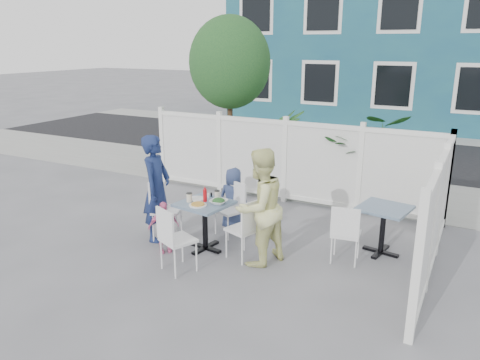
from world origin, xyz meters
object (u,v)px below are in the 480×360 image
at_px(man, 157,188).
at_px(boy, 233,199).
at_px(chair_near, 173,235).
at_px(woman, 260,207).
at_px(main_table, 205,213).
at_px(chair_left, 161,204).
at_px(chair_back, 233,205).
at_px(toddler, 164,227).
at_px(spare_table, 384,218).
at_px(utility_cabinet, 229,146).
at_px(chair_right, 247,225).

bearing_deg(man, boy, -56.23).
relative_size(chair_near, man, 0.55).
bearing_deg(man, woman, -104.34).
bearing_deg(main_table, chair_left, 177.55).
xyz_separation_m(chair_back, toddler, (-0.58, -1.08, -0.11)).
bearing_deg(spare_table, utility_cabinet, 143.97).
bearing_deg(chair_left, spare_table, 84.55).
relative_size(utility_cabinet, spare_table, 1.52).
relative_size(man, woman, 1.01).
bearing_deg(toddler, chair_right, -32.65).
distance_m(chair_left, chair_right, 1.54).
bearing_deg(chair_right, chair_near, 158.17).
bearing_deg(chair_left, boy, 114.39).
relative_size(chair_left, chair_back, 1.16).
distance_m(chair_back, boy, 0.24).
xyz_separation_m(main_table, woman, (0.91, -0.02, 0.25)).
distance_m(main_table, chair_back, 0.73).
bearing_deg(utility_cabinet, chair_right, -52.42).
height_order(utility_cabinet, chair_right, utility_cabinet).
bearing_deg(toddler, chair_back, 13.42).
height_order(chair_left, chair_near, chair_left).
height_order(main_table, chair_back, chair_back).
xyz_separation_m(main_table, chair_near, (0.01, -0.82, -0.04)).
distance_m(main_table, woman, 0.95).
xyz_separation_m(main_table, spare_table, (2.38, 1.09, -0.02)).
height_order(spare_table, toddler, toddler).
distance_m(man, woman, 1.79).
xyz_separation_m(chair_right, man, (-1.59, 0.03, 0.31)).
bearing_deg(chair_back, toddler, 85.30).
xyz_separation_m(chair_near, woman, (0.90, 0.80, 0.29)).
distance_m(spare_table, chair_near, 3.05).
bearing_deg(main_table, woman, -1.55).
bearing_deg(toddler, main_table, -12.01).
xyz_separation_m(utility_cabinet, woman, (2.84, -4.25, 0.23)).
distance_m(utility_cabinet, spare_table, 5.33).
relative_size(chair_back, toddler, 1.09).
bearing_deg(chair_near, chair_back, 110.67).
bearing_deg(man, spare_table, -85.01).
bearing_deg(chair_left, utility_cabinet, 171.17).
bearing_deg(chair_near, boy, 114.51).
xyz_separation_m(utility_cabinet, boy, (1.91, -3.29, -0.08)).
distance_m(main_table, boy, 0.93).
bearing_deg(utility_cabinet, chair_near, -63.34).
height_order(man, boy, man).
relative_size(chair_right, toddler, 1.16).
distance_m(utility_cabinet, woman, 5.11).
distance_m(spare_table, chair_right, 2.00).
xyz_separation_m(chair_right, boy, (-0.73, 0.95, -0.01)).
distance_m(chair_right, boy, 1.20).
bearing_deg(chair_left, chair_right, 64.21).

